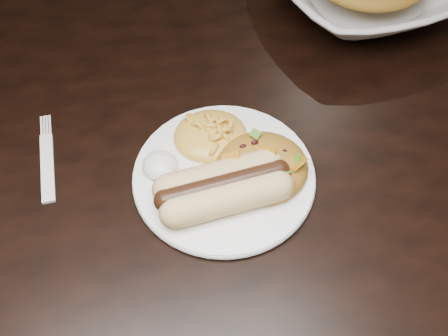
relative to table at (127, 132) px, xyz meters
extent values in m
plane|color=brown|center=(0.00, 0.00, -0.66)|extent=(4.00, 4.00, 0.00)
cube|color=black|center=(0.00, 0.00, 0.07)|extent=(1.60, 0.90, 0.04)
cylinder|color=black|center=(0.72, 0.37, -0.30)|extent=(0.07, 0.07, 0.71)
cylinder|color=white|center=(0.11, -0.17, 0.10)|extent=(0.26, 0.26, 0.01)
cylinder|color=#F6C581|center=(0.10, -0.22, 0.12)|extent=(0.12, 0.04, 0.04)
cylinder|color=#F6C581|center=(0.10, -0.19, 0.12)|extent=(0.12, 0.04, 0.04)
cylinder|color=#33190D|center=(0.10, -0.21, 0.13)|extent=(0.13, 0.04, 0.03)
ellipsoid|color=#D08936|center=(0.10, -0.12, 0.12)|extent=(0.10, 0.10, 0.03)
ellipsoid|color=white|center=(0.04, -0.15, 0.12)|extent=(0.04, 0.04, 0.02)
ellipsoid|color=#D3520F|center=(0.15, -0.18, 0.12)|extent=(0.11, 0.10, 0.04)
cube|color=white|center=(-0.09, -0.11, 0.09)|extent=(0.02, 0.13, 0.00)
camera|label=1|loc=(0.03, -0.51, 0.60)|focal=42.00mm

